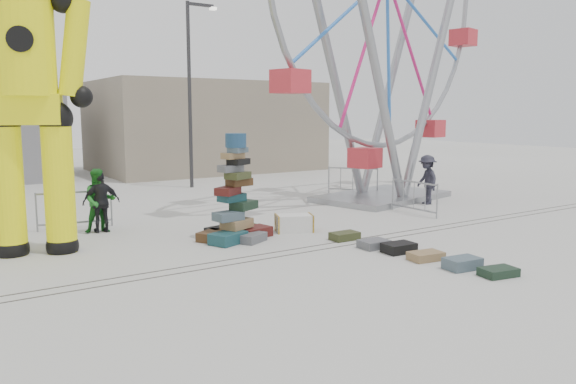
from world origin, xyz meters
TOP-DOWN VIEW (x-y plane):
  - ground at (0.00, 0.00)m, footprint 90.00×90.00m
  - track_line_near at (0.00, 0.60)m, footprint 40.00×0.04m
  - track_line_far at (0.00, 1.00)m, footprint 40.00×0.04m
  - building_right at (7.00, 20.00)m, footprint 12.00×8.00m
  - lamp_post_right at (3.09, 13.00)m, footprint 1.41×0.25m
  - lamp_post_left at (-3.91, 15.00)m, footprint 1.41×0.25m
  - suitcase_tower at (-0.31, 2.79)m, footprint 2.08×1.80m
  - crash_test_dummy at (-4.90, 4.00)m, footprint 2.90×1.35m
  - ferris_wheel at (7.65, 5.76)m, footprint 12.32×4.15m
  - steamer_trunk at (1.50, 2.70)m, footprint 1.16×0.92m
  - row_case_0 at (2.03, 1.13)m, footprint 0.75×0.48m
  - row_case_1 at (2.06, 0.04)m, footprint 0.72×0.55m
  - row_case_2 at (2.23, -0.63)m, footprint 0.79×0.55m
  - row_case_3 at (2.25, -1.46)m, footprint 0.82×0.58m
  - row_case_4 at (2.34, -2.40)m, footprint 0.81×0.57m
  - row_case_5 at (2.52, -3.16)m, footprint 0.81×0.60m
  - barricade_dummy_c at (-3.48, 6.47)m, footprint 1.99×0.37m
  - barricade_wheel_front at (6.32, 2.83)m, footprint 0.15×2.00m
  - barricade_wheel_back at (7.63, 7.46)m, footprint 1.36×1.60m
  - pedestrian_red at (-4.29, 3.79)m, footprint 0.72×0.64m
  - pedestrian_green at (-3.01, 5.58)m, footprint 0.97×0.82m
  - pedestrian_black at (-2.97, 5.56)m, footprint 1.02×0.47m
  - pedestrian_grey at (8.19, 4.00)m, footprint 0.98×1.30m

SIDE VIEW (x-z plane):
  - ground at x=0.00m, z-range 0.00..0.00m
  - track_line_near at x=0.00m, z-range 0.00..0.01m
  - track_line_far at x=0.00m, z-range 0.00..0.01m
  - row_case_5 at x=2.52m, z-range 0.00..0.18m
  - row_case_3 at x=2.25m, z-range 0.00..0.19m
  - row_case_1 at x=2.06m, z-range 0.00..0.20m
  - row_case_0 at x=2.03m, z-range 0.00..0.20m
  - row_case_2 at x=2.23m, z-range 0.00..0.23m
  - row_case_4 at x=2.34m, z-range 0.00..0.25m
  - steamer_trunk at x=1.50m, z-range 0.00..0.47m
  - barricade_dummy_c at x=-3.48m, z-range 0.00..1.10m
  - barricade_wheel_front at x=6.32m, z-range 0.00..1.10m
  - barricade_wheel_back at x=7.63m, z-range 0.00..1.10m
  - suitcase_tower at x=-0.31m, z-range -0.61..2.15m
  - pedestrian_red at x=-4.29m, z-range 0.00..1.65m
  - pedestrian_black at x=-2.97m, z-range 0.00..1.70m
  - pedestrian_green at x=-3.01m, z-range 0.00..1.77m
  - pedestrian_grey at x=8.19m, z-range 0.00..1.78m
  - building_right at x=7.00m, z-range 0.00..5.00m
  - crash_test_dummy at x=-4.90m, z-range 0.20..7.53m
  - lamp_post_right at x=3.09m, z-range 0.48..8.48m
  - lamp_post_left at x=-3.91m, z-range 0.48..8.48m
  - ferris_wheel at x=7.65m, z-range -0.11..14.49m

